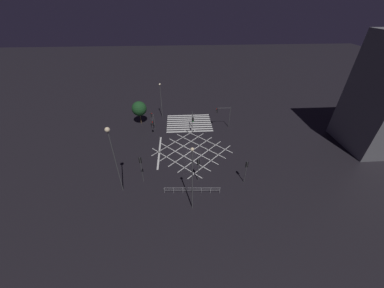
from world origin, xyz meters
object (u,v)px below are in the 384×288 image
(traffic_light_se_cross, at_px, (153,122))
(traffic_light_sw_main, at_px, (223,113))
(street_lamp_west, at_px, (161,97))
(traffic_light_nw_cross, at_px, (246,168))
(traffic_light_ne_cross, at_px, (141,165))
(traffic_light_median_north, at_px, (198,165))
(street_lamp_far, at_px, (192,173))
(street_lamp_east, at_px, (112,146))
(street_tree_near, at_px, (139,109))
(traffic_light_median_south, at_px, (193,119))
(traffic_light_se_main, at_px, (151,117))

(traffic_light_se_cross, relative_size, traffic_light_sw_main, 0.73)
(street_lamp_west, bearing_deg, traffic_light_nw_cross, 121.53)
(traffic_light_ne_cross, distance_m, traffic_light_median_north, 8.18)
(traffic_light_median_north, xyz_separation_m, street_lamp_far, (1.18, 5.07, 3.19))
(street_lamp_far, bearing_deg, traffic_light_nw_cross, -151.73)
(traffic_light_median_north, bearing_deg, traffic_light_se_cross, 28.50)
(traffic_light_ne_cross, bearing_deg, street_lamp_west, -4.98)
(traffic_light_nw_cross, bearing_deg, street_lamp_east, 91.96)
(traffic_light_ne_cross, bearing_deg, traffic_light_median_north, -92.22)
(street_lamp_far, bearing_deg, street_lamp_west, -78.63)
(street_lamp_east, distance_m, street_tree_near, 20.09)
(traffic_light_sw_main, height_order, traffic_light_median_south, traffic_light_sw_main)
(traffic_light_median_south, bearing_deg, traffic_light_se_main, -98.45)
(street_lamp_east, relative_size, street_lamp_far, 1.07)
(traffic_light_nw_cross, height_order, traffic_light_median_south, traffic_light_nw_cross)
(traffic_light_median_south, distance_m, street_lamp_east, 19.89)
(traffic_light_sw_main, bearing_deg, traffic_light_median_north, 67.50)
(street_lamp_far, bearing_deg, traffic_light_se_main, -71.34)
(traffic_light_nw_cross, xyz_separation_m, street_lamp_far, (8.02, 4.31, 3.33))
(street_lamp_west, relative_size, street_tree_near, 1.57)
(street_lamp_west, bearing_deg, traffic_light_se_cross, 78.73)
(street_lamp_far, bearing_deg, street_lamp_east, -20.84)
(traffic_light_nw_cross, height_order, traffic_light_sw_main, traffic_light_sw_main)
(traffic_light_nw_cross, bearing_deg, traffic_light_se_cross, 44.22)
(street_tree_near, bearing_deg, street_lamp_far, 112.56)
(traffic_light_nw_cross, distance_m, street_lamp_east, 18.47)
(traffic_light_se_cross, bearing_deg, street_lamp_east, -11.69)
(traffic_light_median_south, xyz_separation_m, traffic_light_median_north, (0.13, 14.39, 0.12))
(street_lamp_far, height_order, street_tree_near, street_lamp_far)
(street_lamp_far, distance_m, street_tree_near, 25.40)
(traffic_light_se_cross, xyz_separation_m, street_tree_near, (3.17, -4.08, 1.01))
(traffic_light_se_cross, xyz_separation_m, traffic_light_median_south, (-7.83, -0.21, 0.26))
(traffic_light_se_main, height_order, traffic_light_ne_cross, traffic_light_ne_cross)
(street_lamp_far, bearing_deg, traffic_light_sw_main, -110.27)
(traffic_light_se_main, distance_m, street_tree_near, 3.85)
(traffic_light_se_main, bearing_deg, traffic_light_se_cross, -72.01)
(traffic_light_se_cross, relative_size, street_tree_near, 0.67)
(traffic_light_se_cross, distance_m, street_tree_near, 5.26)
(traffic_light_se_main, bearing_deg, traffic_light_median_north, -62.39)
(street_lamp_west, distance_m, street_tree_near, 5.38)
(street_tree_near, bearing_deg, traffic_light_se_cross, 127.87)
(traffic_light_median_north, bearing_deg, traffic_light_se_main, 27.61)
(traffic_light_se_cross, bearing_deg, street_lamp_west, 168.73)
(traffic_light_nw_cross, relative_size, traffic_light_ne_cross, 0.85)
(street_lamp_east, bearing_deg, traffic_light_median_south, -125.04)
(traffic_light_se_main, xyz_separation_m, traffic_light_median_north, (-8.17, 15.62, 0.14))
(traffic_light_sw_main, height_order, traffic_light_median_north, traffic_light_sw_main)
(traffic_light_nw_cross, relative_size, traffic_light_sw_main, 0.83)
(traffic_light_median_south, xyz_separation_m, street_lamp_west, (6.52, -6.41, 2.27))
(traffic_light_median_north, distance_m, street_lamp_west, 21.86)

